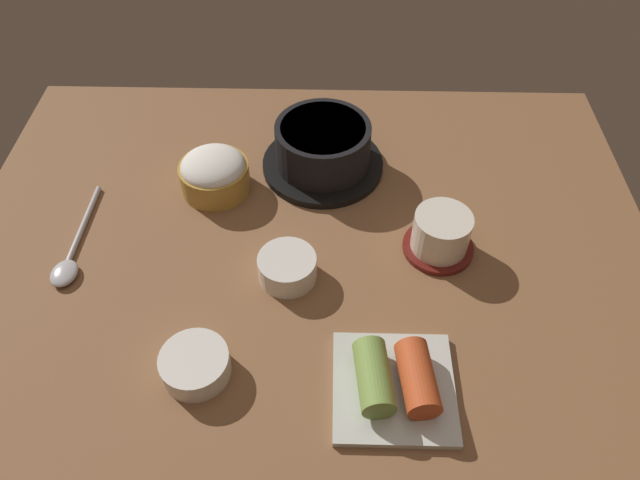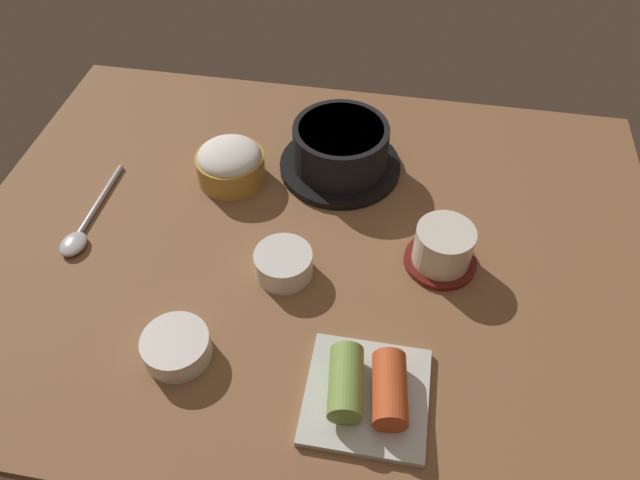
{
  "view_description": "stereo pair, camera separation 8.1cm",
  "coord_description": "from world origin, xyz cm",
  "px_view_note": "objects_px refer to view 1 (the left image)",
  "views": [
    {
      "loc": [
        3.28,
        -55.97,
        66.08
      ],
      "look_at": [
        2.0,
        -2.0,
        5.0
      ],
      "focal_mm": 33.29,
      "sensor_mm": 36.0,
      "label": 1
    },
    {
      "loc": [
        11.38,
        -55.16,
        66.08
      ],
      "look_at": [
        2.0,
        -2.0,
        5.0
      ],
      "focal_mm": 33.29,
      "sensor_mm": 36.0,
      "label": 2
    }
  ],
  "objects_px": {
    "stone_pot": "(323,148)",
    "rice_bowl": "(214,173)",
    "kimchi_plate": "(395,382)",
    "banchan_cup_center": "(287,267)",
    "tea_cup_with_saucer": "(441,234)",
    "side_bowl_near": "(195,364)",
    "spoon": "(70,257)"
  },
  "relations": [
    {
      "from": "rice_bowl",
      "to": "spoon",
      "type": "xyz_separation_m",
      "value": [
        -0.18,
        -0.15,
        -0.03
      ]
    },
    {
      "from": "banchan_cup_center",
      "to": "stone_pot",
      "type": "bearing_deg",
      "value": 79.13
    },
    {
      "from": "kimchi_plate",
      "to": "side_bowl_near",
      "type": "xyz_separation_m",
      "value": [
        -0.24,
        0.02,
        -0.0
      ]
    },
    {
      "from": "banchan_cup_center",
      "to": "kimchi_plate",
      "type": "xyz_separation_m",
      "value": [
        0.13,
        -0.17,
        -0.0
      ]
    },
    {
      "from": "tea_cup_with_saucer",
      "to": "spoon",
      "type": "bearing_deg",
      "value": -176.36
    },
    {
      "from": "banchan_cup_center",
      "to": "side_bowl_near",
      "type": "height_order",
      "value": "banchan_cup_center"
    },
    {
      "from": "spoon",
      "to": "stone_pot",
      "type": "bearing_deg",
      "value": 30.36
    },
    {
      "from": "kimchi_plate",
      "to": "spoon",
      "type": "xyz_separation_m",
      "value": [
        -0.44,
        0.19,
        -0.01
      ]
    },
    {
      "from": "banchan_cup_center",
      "to": "side_bowl_near",
      "type": "distance_m",
      "value": 0.18
    },
    {
      "from": "banchan_cup_center",
      "to": "spoon",
      "type": "distance_m",
      "value": 0.31
    },
    {
      "from": "stone_pot",
      "to": "side_bowl_near",
      "type": "xyz_separation_m",
      "value": [
        -0.14,
        -0.37,
        -0.02
      ]
    },
    {
      "from": "rice_bowl",
      "to": "tea_cup_with_saucer",
      "type": "relative_size",
      "value": 1.06
    },
    {
      "from": "stone_pot",
      "to": "rice_bowl",
      "type": "bearing_deg",
      "value": -162.09
    },
    {
      "from": "stone_pot",
      "to": "tea_cup_with_saucer",
      "type": "height_order",
      "value": "stone_pot"
    },
    {
      "from": "stone_pot",
      "to": "spoon",
      "type": "xyz_separation_m",
      "value": [
        -0.35,
        -0.2,
        -0.03
      ]
    },
    {
      "from": "stone_pot",
      "to": "banchan_cup_center",
      "type": "distance_m",
      "value": 0.23
    },
    {
      "from": "rice_bowl",
      "to": "side_bowl_near",
      "type": "distance_m",
      "value": 0.32
    },
    {
      "from": "side_bowl_near",
      "to": "tea_cup_with_saucer",
      "type": "bearing_deg",
      "value": 33.07
    },
    {
      "from": "kimchi_plate",
      "to": "banchan_cup_center",
      "type": "bearing_deg",
      "value": 128.91
    },
    {
      "from": "spoon",
      "to": "kimchi_plate",
      "type": "bearing_deg",
      "value": -23.16
    },
    {
      "from": "stone_pot",
      "to": "rice_bowl",
      "type": "distance_m",
      "value": 0.17
    },
    {
      "from": "banchan_cup_center",
      "to": "spoon",
      "type": "xyz_separation_m",
      "value": [
        -0.3,
        0.02,
        -0.01
      ]
    },
    {
      "from": "stone_pot",
      "to": "tea_cup_with_saucer",
      "type": "bearing_deg",
      "value": -45.68
    },
    {
      "from": "kimchi_plate",
      "to": "stone_pot",
      "type": "bearing_deg",
      "value": 103.12
    },
    {
      "from": "spoon",
      "to": "banchan_cup_center",
      "type": "bearing_deg",
      "value": -3.98
    },
    {
      "from": "tea_cup_with_saucer",
      "to": "side_bowl_near",
      "type": "bearing_deg",
      "value": -146.93
    },
    {
      "from": "stone_pot",
      "to": "kimchi_plate",
      "type": "distance_m",
      "value": 0.4
    },
    {
      "from": "stone_pot",
      "to": "kimchi_plate",
      "type": "xyz_separation_m",
      "value": [
        0.09,
        -0.39,
        -0.02
      ]
    },
    {
      "from": "stone_pot",
      "to": "spoon",
      "type": "bearing_deg",
      "value": -149.64
    },
    {
      "from": "tea_cup_with_saucer",
      "to": "side_bowl_near",
      "type": "relative_size",
      "value": 1.2
    },
    {
      "from": "stone_pot",
      "to": "tea_cup_with_saucer",
      "type": "xyz_separation_m",
      "value": [
        0.17,
        -0.17,
        -0.01
      ]
    },
    {
      "from": "stone_pot",
      "to": "rice_bowl",
      "type": "height_order",
      "value": "stone_pot"
    }
  ]
}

